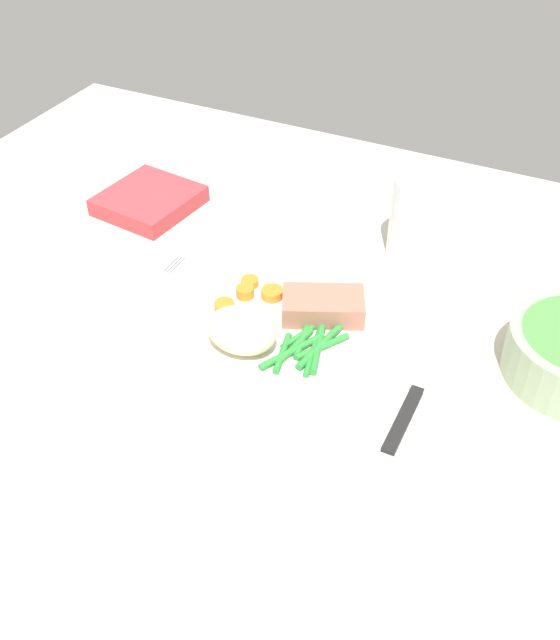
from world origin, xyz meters
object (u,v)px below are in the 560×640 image
napkin (149,201)px  knife (420,384)px  meat_portion (323,306)px  fork (145,296)px  dinner_plate (280,333)px  water_glass (421,223)px

napkin → knife: bearing=-21.0°
meat_portion → knife: size_ratio=0.42×
fork → knife: (32.66, -0.03, -0.00)cm
dinner_plate → knife: bearing=-1.0°
dinner_plate → knife: (15.64, -0.29, -0.60)cm
dinner_plate → meat_portion: meat_portion is taller
meat_portion → knife: bearing=-18.3°
water_glass → napkin: (-35.35, -5.42, -3.27)cm
dinner_plate → fork: 17.03cm
dinner_plate → meat_portion: size_ratio=2.79×
napkin → water_glass: bearing=8.7°
meat_portion → fork: (-20.29, -4.07, -2.66)cm
napkin → dinner_plate: bearing=-30.8°
dinner_plate → knife: 15.65cm
dinner_plate → water_glass: (8.20, 21.59, 3.61)cm
knife → napkin: napkin is taller
dinner_plate → fork: (-17.02, -0.26, -0.60)cm
meat_portion → water_glass: water_glass is taller
dinner_plate → napkin: size_ratio=2.07×
fork → napkin: napkin is taller
dinner_plate → fork: size_ratio=1.46×
knife → napkin: 45.85cm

